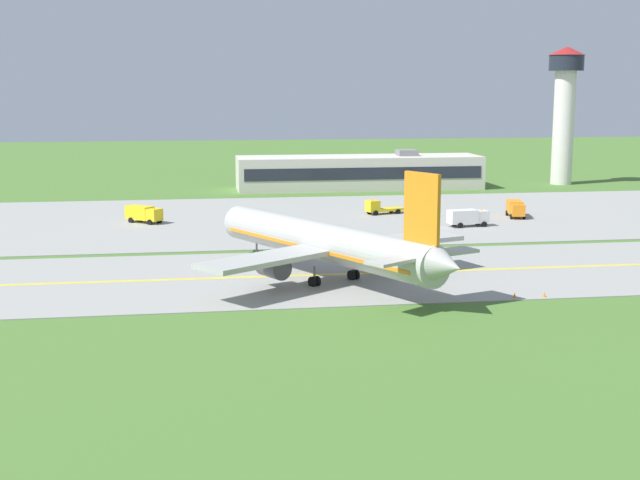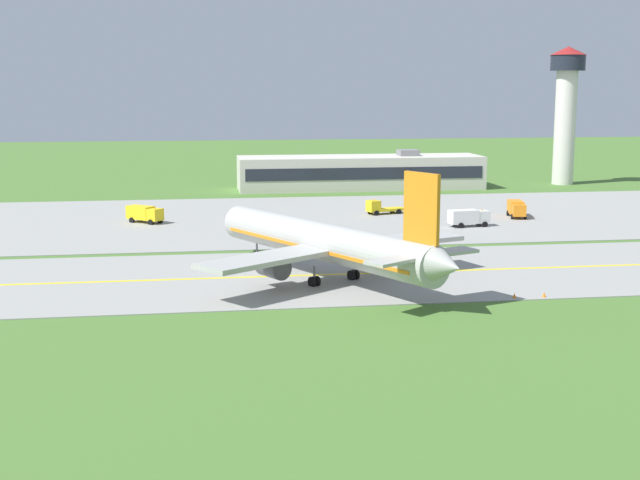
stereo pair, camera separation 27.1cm
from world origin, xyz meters
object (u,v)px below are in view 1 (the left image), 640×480
service_truck_fuel (468,217)px  control_tower (565,102)px  service_truck_catering (516,208)px  service_truck_pushback (379,208)px  service_truck_baggage (144,213)px  airplane_lead (326,243)px

service_truck_fuel → control_tower: control_tower is taller
service_truck_catering → service_truck_pushback: (-20.66, 6.31, -0.35)m
service_truck_baggage → service_truck_fuel: bearing=-12.9°
service_truck_pushback → control_tower: control_tower is taller
service_truck_fuel → service_truck_catering: size_ratio=0.99×
airplane_lead → control_tower: (64.45, 85.17, 13.11)m
service_truck_baggage → control_tower: 96.58m
service_truck_fuel → service_truck_pushback: bearing=125.5°
service_truck_baggage → service_truck_catering: (57.91, -2.91, 0.00)m
control_tower → service_truck_fuel: bearing=-125.8°
service_truck_fuel → control_tower: 67.05m
airplane_lead → service_truck_baggage: (-21.08, 43.15, -2.60)m
service_truck_fuel → control_tower: bearing=54.2°
service_truck_pushback → service_truck_baggage: bearing=-174.8°
service_truck_fuel → service_truck_catering: 13.16m
service_truck_pushback → control_tower: size_ratio=0.23×
service_truck_catering → service_truck_fuel: bearing=-142.8°
service_truck_fuel → airplane_lead: bearing=-129.2°
service_truck_fuel → service_truck_catering: bearing=37.2°
service_truck_catering → service_truck_pushback: service_truck_catering is taller
service_truck_catering → service_truck_pushback: 21.60m
service_truck_baggage → service_truck_catering: bearing=-2.9°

